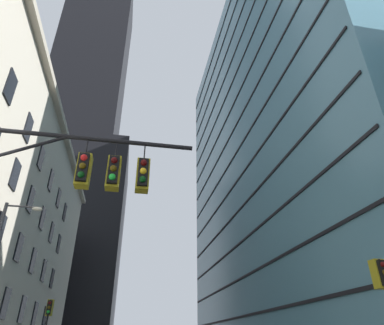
# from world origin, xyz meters

# --- Properties ---
(dark_skyscraper) EXTENTS (28.69, 28.69, 217.00)m
(dark_skyscraper) POSITION_xyz_m (-18.84, 77.97, 65.41)
(dark_skyscraper) COLOR black
(dark_skyscraper) RESTS_ON ground
(glass_office_midrise) EXTENTS (19.76, 52.21, 55.44)m
(glass_office_midrise) POSITION_xyz_m (20.83, 32.45, 27.72)
(glass_office_midrise) COLOR teal
(glass_office_midrise) RESTS_ON ground
(traffic_signal_mast) EXTENTS (6.60, 0.63, 7.02)m
(traffic_signal_mast) POSITION_xyz_m (-3.92, 2.90, 5.24)
(traffic_signal_mast) COLOR black
(traffic_signal_mast) RESTS_ON sidewalk_left
(traffic_light_near_right) EXTENTS (0.40, 0.63, 3.95)m
(traffic_light_near_right) POSITION_xyz_m (7.16, 4.95, 3.33)
(traffic_light_near_right) COLOR black
(traffic_light_near_right) RESTS_ON sidewalk_right
(traffic_light_far_left) EXTENTS (0.40, 0.63, 3.87)m
(traffic_light_far_left) POSITION_xyz_m (-7.12, 19.99, 3.25)
(traffic_light_far_left) COLOR black
(traffic_light_far_left) RESTS_ON sidewalk_left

